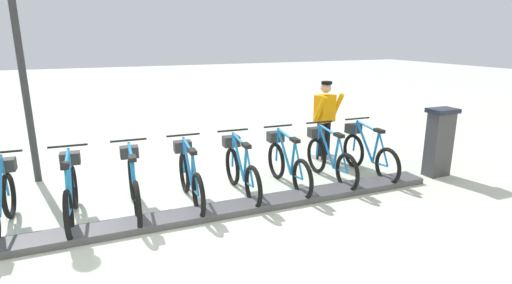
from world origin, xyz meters
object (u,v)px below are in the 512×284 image
at_px(bike_docked_3, 241,169).
at_px(bike_docked_7, 1,201).
at_px(bike_docked_4, 190,176).
at_px(lamp_post, 17,35).
at_px(bike_docked_0, 367,152).
at_px(bike_docked_1, 329,157).
at_px(worker_near_rack, 325,118).
at_px(payment_kiosk, 439,141).
at_px(bike_docked_6, 71,192).
at_px(bike_docked_5, 133,183).
at_px(bike_docked_2, 287,163).

distance_m(bike_docked_3, bike_docked_7, 3.41).
xyz_separation_m(bike_docked_4, lamp_post, (1.99, 2.34, 2.14)).
xyz_separation_m(bike_docked_0, bike_docked_1, (0.00, 0.85, 0.00)).
height_order(worker_near_rack, lamp_post, lamp_post).
bearing_deg(bike_docked_4, payment_kiosk, -97.12).
relative_size(worker_near_rack, lamp_post, 0.42).
height_order(bike_docked_4, bike_docked_6, same).
xyz_separation_m(bike_docked_4, bike_docked_7, (0.00, 2.56, 0.00)).
relative_size(payment_kiosk, bike_docked_7, 0.74).
bearing_deg(payment_kiosk, bike_docked_7, 85.42).
xyz_separation_m(payment_kiosk, lamp_post, (2.56, 6.92, 1.90)).
distance_m(bike_docked_0, worker_near_rack, 1.24).
height_order(bike_docked_0, worker_near_rack, worker_near_rack).
relative_size(bike_docked_5, lamp_post, 0.44).
distance_m(payment_kiosk, lamp_post, 7.62).
distance_m(bike_docked_2, bike_docked_7, 4.27).
xyz_separation_m(bike_docked_6, lamp_post, (1.99, 0.63, 2.14)).
bearing_deg(bike_docked_0, bike_docked_7, 90.00).
relative_size(bike_docked_0, lamp_post, 0.44).
height_order(payment_kiosk, bike_docked_2, payment_kiosk).
relative_size(bike_docked_2, worker_near_rack, 1.04).
relative_size(bike_docked_0, bike_docked_7, 1.00).
relative_size(payment_kiosk, bike_docked_5, 0.74).
xyz_separation_m(bike_docked_4, bike_docked_5, (0.00, 0.85, 0.00)).
bearing_deg(bike_docked_0, bike_docked_5, 90.00).
bearing_deg(worker_near_rack, bike_docked_7, 101.01).
height_order(payment_kiosk, bike_docked_5, payment_kiosk).
relative_size(bike_docked_3, lamp_post, 0.44).
relative_size(payment_kiosk, bike_docked_3, 0.74).
distance_m(bike_docked_5, lamp_post, 3.28).
distance_m(bike_docked_5, worker_near_rack, 4.18).
xyz_separation_m(bike_docked_2, bike_docked_4, (0.00, 1.71, 0.00)).
bearing_deg(bike_docked_2, bike_docked_4, 90.00).
xyz_separation_m(bike_docked_1, bike_docked_3, (0.00, 1.71, 0.00)).
distance_m(payment_kiosk, worker_near_rack, 2.22).
relative_size(bike_docked_1, bike_docked_6, 1.00).
bearing_deg(bike_docked_3, bike_docked_0, -90.00).
xyz_separation_m(payment_kiosk, bike_docked_3, (0.57, 3.72, -0.24)).
bearing_deg(bike_docked_4, bike_docked_2, -90.00).
xyz_separation_m(bike_docked_7, worker_near_rack, (1.11, -5.71, 0.48)).
bearing_deg(worker_near_rack, bike_docked_0, -166.57).
xyz_separation_m(payment_kiosk, worker_near_rack, (1.68, 1.43, 0.24)).
xyz_separation_m(bike_docked_1, bike_docked_2, (0.00, 0.85, 0.00)).
relative_size(bike_docked_4, bike_docked_7, 1.00).
bearing_deg(lamp_post, bike_docked_4, -130.40).
distance_m(bike_docked_5, bike_docked_7, 1.71).
bearing_deg(bike_docked_0, worker_near_rack, 13.43).
bearing_deg(bike_docked_1, payment_kiosk, -105.83).
height_order(payment_kiosk, bike_docked_3, payment_kiosk).
xyz_separation_m(payment_kiosk, bike_docked_0, (0.57, 1.16, -0.24)).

